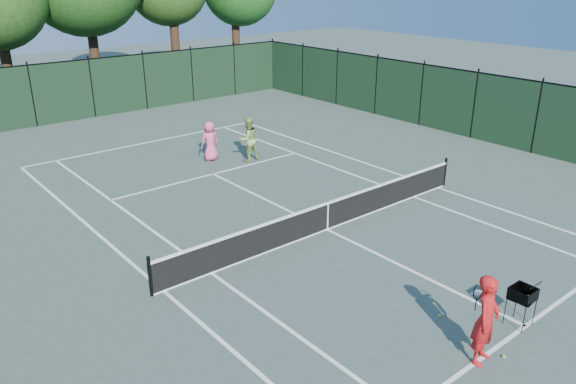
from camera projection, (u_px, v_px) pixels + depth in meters
ground at (327, 230)px, 16.98m from camera, size 90.00×90.00×0.00m
sideline_doubles_left at (164, 291)px, 13.74m from camera, size 0.10×23.77×0.01m
sideline_doubles_right at (438, 188)px, 20.22m from camera, size 0.10×23.77×0.01m
sideline_singles_left at (211, 273)px, 14.55m from camera, size 0.10×23.77×0.01m
sideline_singles_right at (414, 197)px, 19.41m from camera, size 0.10×23.77×0.01m
baseline_far at (148, 142)px, 25.50m from camera, size 10.97×0.10×0.01m
service_line_near at (526, 326)px, 12.39m from camera, size 8.23×0.10×0.01m
service_line_far at (213, 174)px, 21.56m from camera, size 8.23×0.10×0.01m
center_service_line at (327, 230)px, 16.98m from camera, size 0.10×12.80×0.01m
tennis_net at (328, 215)px, 16.80m from camera, size 11.69×0.09×1.06m
fence_far at (92, 89)px, 29.32m from camera, size 24.00×0.05×3.00m
fence_right at (537, 119)px, 23.51m from camera, size 0.05×36.00×3.00m
coach at (486, 320)px, 10.97m from camera, size 0.89×0.82×1.92m
player_pink at (210, 141)px, 22.83m from camera, size 0.81×0.53×1.63m
player_green at (248, 139)px, 22.77m from camera, size 0.92×0.74×1.82m
ball_hopper at (523, 294)px, 12.17m from camera, size 0.55×0.55×0.93m
loose_ball_near_cart at (504, 357)px, 11.37m from camera, size 0.07×0.07×0.07m
loose_ball_midcourt at (440, 316)px, 12.70m from camera, size 0.07×0.07×0.07m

